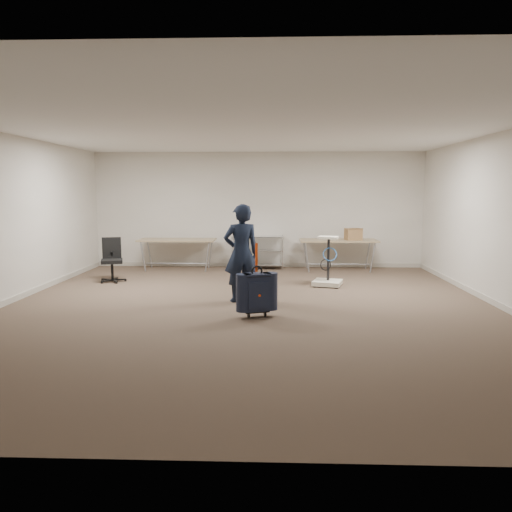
{
  "coord_description": "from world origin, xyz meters",
  "views": [
    {
      "loc": [
        0.39,
        -7.72,
        1.86
      ],
      "look_at": [
        0.1,
        0.3,
        0.81
      ],
      "focal_mm": 35.0,
      "sensor_mm": 36.0,
      "label": 1
    }
  ],
  "objects": [
    {
      "name": "ground",
      "position": [
        0.0,
        0.0,
        0.0
      ],
      "size": [
        9.0,
        9.0,
        0.0
      ],
      "primitive_type": "plane",
      "color": "#4B382D",
      "rests_on": "ground"
    },
    {
      "name": "room_shell",
      "position": [
        0.0,
        1.38,
        0.05
      ],
      "size": [
        8.0,
        9.0,
        9.0
      ],
      "color": "beige",
      "rests_on": "ground"
    },
    {
      "name": "folding_table_left",
      "position": [
        -1.9,
        3.95,
        0.68
      ],
      "size": [
        1.8,
        0.75,
        0.73
      ],
      "color": "#93795A",
      "rests_on": "ground"
    },
    {
      "name": "folding_table_right",
      "position": [
        1.9,
        3.95,
        0.68
      ],
      "size": [
        1.8,
        0.75,
        0.73
      ],
      "color": "#93795A",
      "rests_on": "ground"
    },
    {
      "name": "wire_shelf",
      "position": [
        0.0,
        4.2,
        0.44
      ],
      "size": [
        1.22,
        0.47,
        0.8
      ],
      "color": "silver",
      "rests_on": "ground"
    },
    {
      "name": "person",
      "position": [
        -0.16,
        0.55,
        0.82
      ],
      "size": [
        0.69,
        0.55,
        1.65
      ],
      "primitive_type": "imported",
      "rotation": [
        0.0,
        0.0,
        3.44
      ],
      "color": "black",
      "rests_on": "ground"
    },
    {
      "name": "suitcase",
      "position": [
        0.14,
        -0.51,
        0.38
      ],
      "size": [
        0.46,
        0.35,
        1.1
      ],
      "color": "black",
      "rests_on": "ground"
    },
    {
      "name": "office_chair",
      "position": [
        -2.95,
        2.33,
        0.27
      ],
      "size": [
        0.55,
        0.55,
        0.9
      ],
      "color": "black",
      "rests_on": "ground"
    },
    {
      "name": "equipment_cart",
      "position": [
        1.45,
        2.02,
        0.26
      ],
      "size": [
        0.66,
        0.66,
        0.98
      ],
      "color": "beige",
      "rests_on": "ground"
    },
    {
      "name": "cardboard_box",
      "position": [
        2.24,
        3.9,
        0.87
      ],
      "size": [
        0.41,
        0.34,
        0.27
      ],
      "primitive_type": "cube",
      "rotation": [
        0.0,
        0.0,
        0.23
      ],
      "color": "#A27D4B",
      "rests_on": "folding_table_right"
    }
  ]
}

